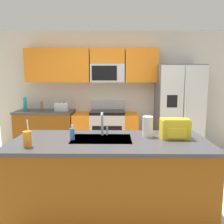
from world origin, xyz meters
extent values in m
plane|color=beige|center=(0.00, 0.00, 0.00)|extent=(9.00, 9.00, 0.00)
cube|color=beige|center=(0.00, 2.15, 1.30)|extent=(5.20, 0.10, 2.60)
cube|color=orange|center=(-1.50, 1.94, 1.85)|extent=(0.70, 0.32, 0.70)
cube|color=orange|center=(-0.82, 1.94, 1.85)|extent=(0.65, 0.32, 0.70)
cube|color=orange|center=(0.61, 1.94, 1.85)|extent=(0.69, 0.32, 0.70)
cube|color=#B7BABF|center=(-0.12, 1.94, 1.69)|extent=(0.72, 0.32, 0.38)
cube|color=black|center=(-0.18, 1.78, 1.69)|extent=(0.52, 0.01, 0.30)
cube|color=orange|center=(-0.12, 1.94, 2.04)|extent=(0.72, 0.32, 0.32)
cube|color=brown|center=(-1.45, 1.80, 0.43)|extent=(1.19, 0.60, 0.86)
cube|color=#38383D|center=(-1.45, 1.80, 0.88)|extent=(1.22, 0.63, 0.04)
cube|color=#B7BABF|center=(-0.12, 1.80, 0.42)|extent=(0.72, 0.60, 0.84)
cube|color=black|center=(-0.12, 1.50, 0.45)|extent=(0.60, 0.01, 0.36)
cube|color=black|center=(-0.12, 1.80, 0.87)|extent=(0.72, 0.60, 0.06)
cube|color=#B7BABF|center=(-0.12, 2.07, 1.00)|extent=(0.72, 0.06, 0.20)
cube|color=orange|center=(-0.66, 1.80, 0.42)|extent=(0.36, 0.60, 0.84)
cube|color=orange|center=(0.38, 1.80, 0.42)|extent=(0.28, 0.60, 0.84)
cube|color=#4C4F54|center=(1.37, 1.75, 0.93)|extent=(0.90, 0.70, 1.85)
cube|color=#B7BABF|center=(1.14, 1.38, 0.93)|extent=(0.44, 0.04, 1.81)
cube|color=#B7BABF|center=(1.59, 1.38, 0.93)|extent=(0.44, 0.04, 1.81)
cylinder|color=silver|center=(1.34, 1.35, 1.02)|extent=(0.02, 0.02, 0.60)
cylinder|color=silver|center=(1.40, 1.35, 1.02)|extent=(0.02, 0.02, 0.60)
cube|color=black|center=(1.14, 1.36, 1.15)|extent=(0.20, 0.00, 0.24)
cube|color=brown|center=(-0.01, -0.52, 0.43)|extent=(2.16, 0.92, 0.86)
cube|color=#38383D|center=(-0.01, -0.52, 0.88)|extent=(2.20, 0.96, 0.04)
cube|color=#B7BABF|center=(-0.11, -0.47, 0.89)|extent=(0.68, 0.44, 0.03)
cube|color=#B7BABF|center=(-1.08, 1.75, 0.99)|extent=(0.28, 0.16, 0.18)
cube|color=black|center=(-1.13, 1.75, 1.08)|extent=(0.03, 0.11, 0.01)
cube|color=black|center=(-1.03, 1.75, 1.08)|extent=(0.03, 0.11, 0.01)
cylinder|color=brown|center=(-1.52, 1.80, 1.00)|extent=(0.05, 0.05, 0.20)
cylinder|color=teal|center=(-1.86, 1.76, 1.05)|extent=(0.07, 0.07, 0.30)
cylinder|color=#B7BABF|center=(-0.11, -0.30, 1.04)|extent=(0.03, 0.03, 0.28)
cylinder|color=#B7BABF|center=(-0.11, -0.40, 1.17)|extent=(0.02, 0.20, 0.02)
cylinder|color=#B7BABF|center=(-0.05, -0.30, 0.95)|extent=(0.02, 0.02, 0.10)
cylinder|color=orange|center=(-0.84, -0.80, 0.98)|extent=(0.08, 0.08, 0.16)
cylinder|color=white|center=(-0.83, -0.80, 1.11)|extent=(0.01, 0.03, 0.14)
cylinder|color=#4C8CD8|center=(-0.44, -0.52, 0.97)|extent=(0.06, 0.06, 0.13)
cylinder|color=white|center=(-0.44, -0.52, 1.05)|extent=(0.02, 0.02, 0.04)
cylinder|color=white|center=(0.43, -0.36, 1.02)|extent=(0.12, 0.12, 0.24)
cube|color=yellow|center=(0.73, -0.43, 1.01)|extent=(0.32, 0.20, 0.22)
cube|color=gold|center=(0.73, -0.45, 1.11)|extent=(0.30, 0.14, 0.03)
cube|color=yellow|center=(0.73, -0.53, 0.98)|extent=(0.20, 0.03, 0.11)
camera|label=1|loc=(0.04, -3.01, 1.59)|focal=36.62mm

